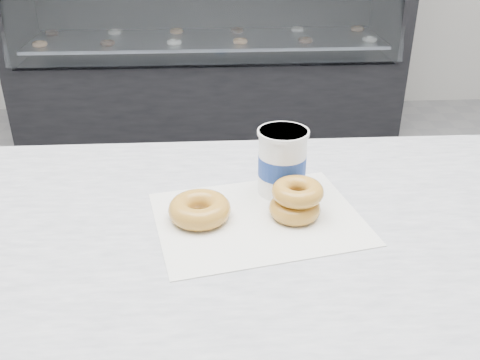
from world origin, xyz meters
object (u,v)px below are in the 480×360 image
(donut_single, at_px, (200,209))
(donut_stack, at_px, (296,200))
(coffee_cup, at_px, (282,162))
(display_case, at_px, (208,53))

(donut_single, distance_m, donut_stack, 0.16)
(donut_stack, height_order, coffee_cup, coffee_cup)
(display_case, xyz_separation_m, donut_single, (-0.02, -2.67, 0.43))
(display_case, relative_size, donut_single, 22.73)
(donut_single, xyz_separation_m, coffee_cup, (0.15, 0.09, 0.04))
(donut_single, bearing_deg, display_case, 89.57)
(donut_stack, bearing_deg, donut_single, -179.94)
(display_case, distance_m, coffee_cup, 2.63)
(donut_single, relative_size, donut_stack, 0.87)
(coffee_cup, bearing_deg, donut_stack, -85.25)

